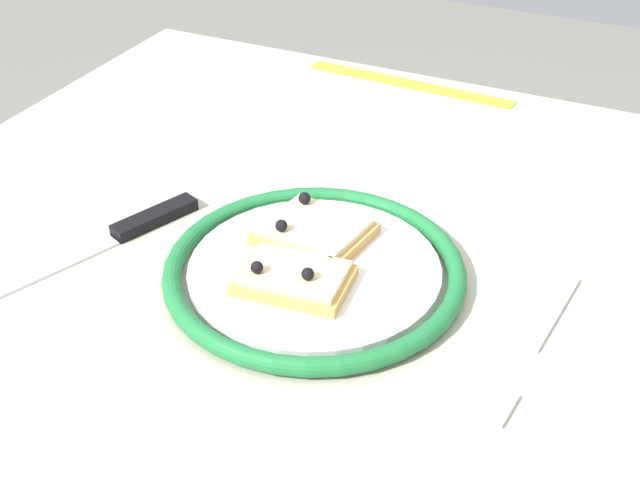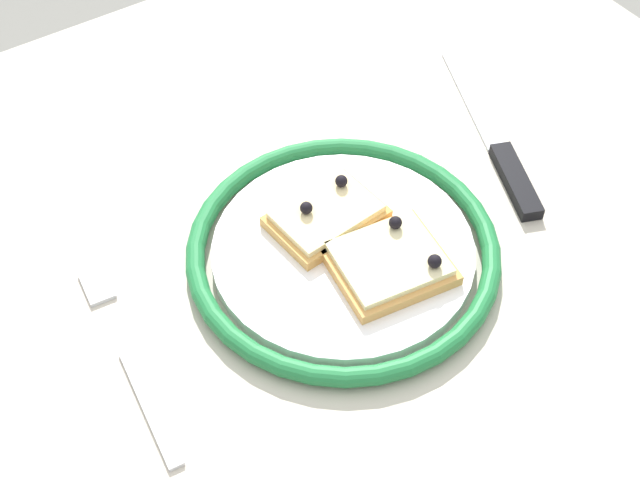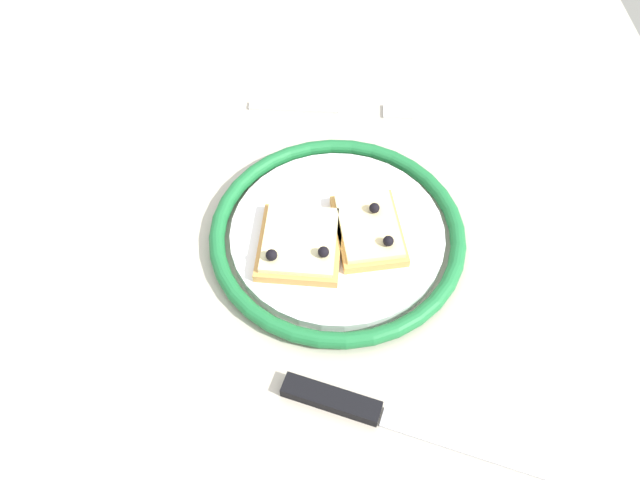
{
  "view_description": "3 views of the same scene",
  "coord_description": "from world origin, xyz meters",
  "views": [
    {
      "loc": [
        -0.22,
        0.56,
        1.23
      ],
      "look_at": [
        0.04,
        0.0,
        0.81
      ],
      "focal_mm": 47.55,
      "sensor_mm": 36.0,
      "label": 1
    },
    {
      "loc": [
        -0.24,
        -0.37,
        1.36
      ],
      "look_at": [
        0.03,
        0.03,
        0.8
      ],
      "focal_mm": 49.2,
      "sensor_mm": 36.0,
      "label": 2
    },
    {
      "loc": [
        0.46,
        -0.02,
        1.35
      ],
      "look_at": [
        0.06,
        -0.0,
        0.81
      ],
      "focal_mm": 37.57,
      "sensor_mm": 36.0,
      "label": 3
    }
  ],
  "objects": [
    {
      "name": "fork",
      "position": [
        -0.16,
        0.02,
        0.78
      ],
      "size": [
        0.04,
        0.2,
        0.0
      ],
      "color": "silver",
      "rests_on": "dining_table"
    },
    {
      "name": "plate",
      "position": [
        0.04,
        0.02,
        0.79
      ],
      "size": [
        0.27,
        0.27,
        0.02
      ],
      "color": "white",
      "rests_on": "dining_table"
    },
    {
      "name": "pizza_slice_near",
      "position": [
        0.04,
        0.05,
        0.8
      ],
      "size": [
        0.1,
        0.08,
        0.03
      ],
      "color": "tan",
      "rests_on": "plate"
    },
    {
      "name": "dining_table",
      "position": [
        0.0,
        0.0,
        0.69
      ],
      "size": [
        1.02,
        0.9,
        0.78
      ],
      "color": "#BCB29E",
      "rests_on": "ground_plane"
    },
    {
      "name": "pizza_slice_far",
      "position": [
        0.06,
        -0.02,
        0.8
      ],
      "size": [
        0.1,
        0.09,
        0.03
      ],
      "color": "tan",
      "rests_on": "plate"
    },
    {
      "name": "knife",
      "position": [
        0.23,
        0.03,
        0.78
      ],
      "size": [
        0.11,
        0.23,
        0.01
      ],
      "color": "silver",
      "rests_on": "dining_table"
    }
  ]
}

